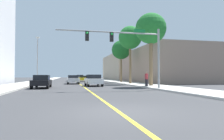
{
  "coord_description": "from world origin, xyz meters",
  "views": [
    {
      "loc": [
        -1.83,
        -7.24,
        1.34
      ],
      "look_at": [
        3.41,
        16.57,
        2.01
      ],
      "focal_mm": 32.17,
      "sensor_mm": 36.0,
      "label": 1
    }
  ],
  "objects": [
    {
      "name": "lane_marking_center",
      "position": [
        0.0,
        42.0,
        0.0
      ],
      "size": [
        0.16,
        144.0,
        0.01
      ],
      "primitive_type": "cube",
      "color": "yellow",
      "rests_on": "ground"
    },
    {
      "name": "car_silver",
      "position": [
        -1.03,
        25.48,
        0.72
      ],
      "size": [
        1.92,
        4.64,
        1.39
      ],
      "rotation": [
        0.0,
        0.0,
        0.02
      ],
      "color": "#BCBCC1",
      "rests_on": "ground"
    },
    {
      "name": "palm_far",
      "position": [
        7.95,
        29.19,
        6.13
      ],
      "size": [
        3.55,
        3.55,
        7.81
      ],
      "color": "brown",
      "rests_on": "sidewalk_right"
    },
    {
      "name": "sidewalk_left",
      "position": [
        -8.12,
        42.0,
        0.07
      ],
      "size": [
        3.85,
        168.0,
        0.15
      ],
      "primitive_type": "cube",
      "color": "beige",
      "rests_on": "ground"
    },
    {
      "name": "car_white",
      "position": [
        1.33,
        18.09,
        0.76
      ],
      "size": [
        1.98,
        4.12,
        1.45
      ],
      "rotation": [
        0.0,
        0.0,
        0.02
      ],
      "color": "white",
      "rests_on": "ground"
    },
    {
      "name": "building_right_near",
      "position": [
        18.67,
        30.29,
        3.32
      ],
      "size": [
        15.03,
        21.84,
        6.64
      ],
      "primitive_type": "cube",
      "color": "gray",
      "rests_on": "ground"
    },
    {
      "name": "pedestrian",
      "position": [
        6.86,
        14.09,
        0.95
      ],
      "size": [
        0.38,
        0.38,
        1.61
      ],
      "rotation": [
        0.0,
        0.0,
        1.08
      ],
      "color": "black",
      "rests_on": "sidewalk_right"
    },
    {
      "name": "building_right_far",
      "position": [
        19.25,
        55.64,
        3.98
      ],
      "size": [
        16.18,
        24.71,
        7.95
      ],
      "primitive_type": "cube",
      "color": "tan",
      "rests_on": "ground"
    },
    {
      "name": "car_gray",
      "position": [
        1.47,
        48.74,
        0.77
      ],
      "size": [
        2.05,
        3.97,
        1.52
      ],
      "rotation": [
        0.0,
        0.0,
        -0.04
      ],
      "color": "slate",
      "rests_on": "ground"
    },
    {
      "name": "sidewalk_right",
      "position": [
        8.12,
        42.0,
        0.07
      ],
      "size": [
        3.85,
        168.0,
        0.15
      ],
      "primitive_type": "cube",
      "color": "beige",
      "rests_on": "ground"
    },
    {
      "name": "palm_mid",
      "position": [
        7.5,
        22.17,
        7.11
      ],
      "size": [
        3.56,
        3.56,
        8.82
      ],
      "color": "brown",
      "rests_on": "sidewalk_right"
    },
    {
      "name": "street_lamp",
      "position": [
        -6.7,
        27.06,
        4.32
      ],
      "size": [
        0.56,
        0.28,
        7.49
      ],
      "color": "gray",
      "rests_on": "sidewalk_left"
    },
    {
      "name": "ground",
      "position": [
        0.0,
        42.0,
        0.0
      ],
      "size": [
        192.0,
        192.0,
        0.0
      ],
      "primitive_type": "plane",
      "color": "#38383A"
    },
    {
      "name": "palm_near",
      "position": [
        7.87,
        15.15,
        6.91
      ],
      "size": [
        3.69,
        3.69,
        8.7
      ],
      "color": "brown",
      "rests_on": "sidewalk_right"
    },
    {
      "name": "car_black",
      "position": [
        -4.55,
        15.25,
        0.72
      ],
      "size": [
        1.74,
        4.35,
        1.39
      ],
      "rotation": [
        0.0,
        0.0,
        3.14
      ],
      "color": "black",
      "rests_on": "ground"
    },
    {
      "name": "traffic_signal_mast",
      "position": [
        3.55,
        10.39,
        4.26
      ],
      "size": [
        9.6,
        0.36,
        5.63
      ],
      "color": "gray",
      "rests_on": "sidewalk_right"
    },
    {
      "name": "car_yellow",
      "position": [
        1.3,
        36.3,
        0.7
      ],
      "size": [
        1.82,
        4.38,
        1.3
      ],
      "rotation": [
        0.0,
        0.0,
        0.0
      ],
      "color": "gold",
      "rests_on": "ground"
    },
    {
      "name": "car_blue",
      "position": [
        -0.97,
        37.76,
        0.71
      ],
      "size": [
        1.81,
        3.96,
        1.38
      ],
      "rotation": [
        0.0,
        0.0,
        -0.02
      ],
      "color": "#1E389E",
      "rests_on": "ground"
    }
  ]
}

